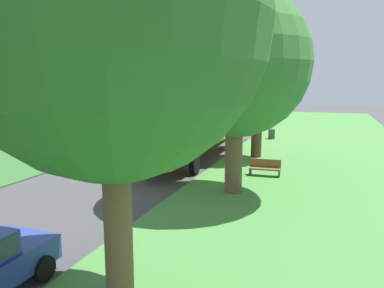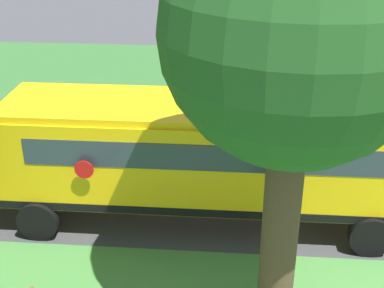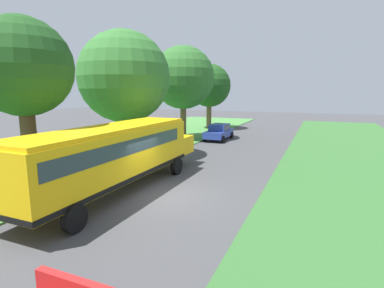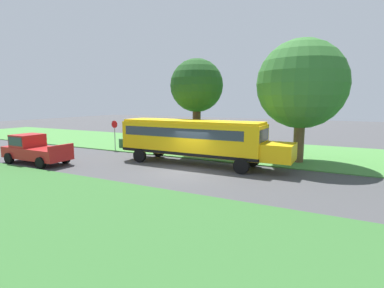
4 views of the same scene
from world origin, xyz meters
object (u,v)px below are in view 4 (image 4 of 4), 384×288
at_px(stop_sign, 115,131).
at_px(park_bench, 256,151).
at_px(pickup_truck, 34,149).
at_px(school_bus, 195,138).
at_px(oak_tree_beside_bus, 196,87).
at_px(trash_bin, 122,143).
at_px(oak_tree_roadside_mid, 300,84).

height_order(stop_sign, park_bench, stop_sign).
bearing_deg(pickup_truck, school_bus, 115.74).
xyz_separation_m(oak_tree_beside_bus, stop_sign, (1.36, -7.73, -3.92)).
relative_size(pickup_truck, oak_tree_beside_bus, 0.68).
bearing_deg(trash_bin, school_bus, 70.64).
distance_m(oak_tree_roadside_mid, stop_sign, 16.43).
height_order(school_bus, oak_tree_beside_bus, oak_tree_beside_bus).
height_order(pickup_truck, park_bench, pickup_truck).
bearing_deg(trash_bin, oak_tree_roadside_mid, 91.94).
height_order(pickup_truck, trash_bin, pickup_truck).
bearing_deg(oak_tree_roadside_mid, oak_tree_beside_bus, -87.26).
distance_m(oak_tree_beside_bus, park_bench, 7.20).
distance_m(pickup_truck, stop_sign, 7.42).
bearing_deg(oak_tree_roadside_mid, stop_sign, -83.69).
bearing_deg(park_bench, oak_tree_beside_bus, -74.86).
xyz_separation_m(pickup_truck, oak_tree_beside_bus, (-8.66, 8.88, 4.58)).
bearing_deg(trash_bin, pickup_truck, -6.16).
bearing_deg(school_bus, stop_sign, -103.09).
xyz_separation_m(pickup_truck, stop_sign, (-7.30, 1.16, 0.66)).
height_order(oak_tree_roadside_mid, trash_bin, oak_tree_roadside_mid).
distance_m(pickup_truck, trash_bin, 8.58).
distance_m(oak_tree_roadside_mid, trash_bin, 16.93).
bearing_deg(park_bench, oak_tree_roadside_mid, 74.50).
height_order(school_bus, park_bench, school_bus).
xyz_separation_m(pickup_truck, trash_bin, (-8.51, 0.92, -0.62)).
bearing_deg(oak_tree_beside_bus, oak_tree_roadside_mid, 92.74).
xyz_separation_m(school_bus, trash_bin, (-3.40, -9.67, -1.47)).
relative_size(oak_tree_roadside_mid, park_bench, 5.47).
bearing_deg(stop_sign, oak_tree_beside_bus, 100.01).
xyz_separation_m(stop_sign, park_bench, (-2.67, 12.54, -1.26)).
bearing_deg(trash_bin, park_bench, 96.52).
bearing_deg(oak_tree_roadside_mid, park_bench, -105.50).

